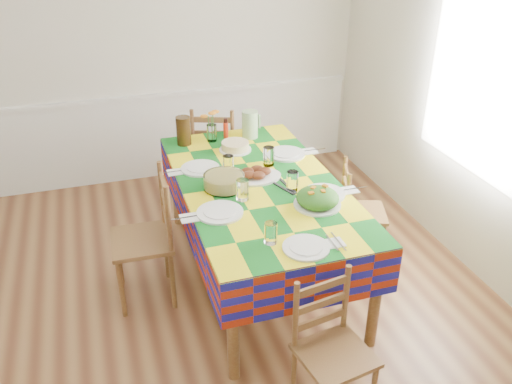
# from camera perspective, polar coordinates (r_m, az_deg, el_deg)

# --- Properties ---
(room) EXTENTS (4.58, 5.08, 2.78)m
(room) POSITION_cam_1_polar(r_m,az_deg,el_deg) (3.20, -7.09, 4.06)
(room) COLOR brown
(room) RESTS_ON ground
(wainscot) EXTENTS (4.41, 0.06, 0.92)m
(wainscot) POSITION_cam_1_polar(r_m,az_deg,el_deg) (5.81, -11.41, 5.95)
(wainscot) COLOR white
(wainscot) RESTS_ON room
(window_right) EXTENTS (0.00, 1.40, 1.40)m
(window_right) POSITION_cam_1_polar(r_m,az_deg,el_deg) (4.35, 22.62, 10.84)
(window_right) COLOR white
(window_right) RESTS_ON room
(dining_table) EXTENTS (1.14, 2.12, 0.82)m
(dining_table) POSITION_cam_1_polar(r_m,az_deg,el_deg) (4.02, 0.36, -0.21)
(dining_table) COLOR brown
(dining_table) RESTS_ON room
(setting_near_head) EXTENTS (0.46, 0.31, 0.14)m
(setting_near_head) POSITION_cam_1_polar(r_m,az_deg,el_deg) (3.26, 4.05, -5.26)
(setting_near_head) COLOR white
(setting_near_head) RESTS_ON dining_table
(setting_left_near) EXTENTS (0.57, 0.34, 0.15)m
(setting_left_near) POSITION_cam_1_polar(r_m,az_deg,el_deg) (3.64, -3.05, -1.27)
(setting_left_near) COLOR white
(setting_left_near) RESTS_ON dining_table
(setting_left_far) EXTENTS (0.55, 0.33, 0.14)m
(setting_left_far) POSITION_cam_1_polar(r_m,az_deg,el_deg) (4.16, -4.92, 2.64)
(setting_left_far) COLOR white
(setting_left_far) RESTS_ON dining_table
(setting_right_near) EXTENTS (0.57, 0.33, 0.15)m
(setting_right_near) POSITION_cam_1_polar(r_m,az_deg,el_deg) (3.85, 6.06, 0.35)
(setting_right_near) COLOR white
(setting_right_near) RESTS_ON dining_table
(setting_right_far) EXTENTS (0.59, 0.34, 0.15)m
(setting_right_far) POSITION_cam_1_polar(r_m,az_deg,el_deg) (4.35, 2.62, 3.97)
(setting_right_far) COLOR white
(setting_right_far) RESTS_ON dining_table
(meat_platter) EXTENTS (0.39, 0.28, 0.08)m
(meat_platter) POSITION_cam_1_polar(r_m,az_deg,el_deg) (4.03, -0.07, 1.86)
(meat_platter) COLOR white
(meat_platter) RESTS_ON dining_table
(salad_platter) EXTENTS (0.32, 0.32, 0.14)m
(salad_platter) POSITION_cam_1_polar(r_m,az_deg,el_deg) (3.69, 6.50, -0.70)
(salad_platter) COLOR white
(salad_platter) RESTS_ON dining_table
(pasta_bowl) EXTENTS (0.30, 0.30, 0.11)m
(pasta_bowl) POSITION_cam_1_polar(r_m,az_deg,el_deg) (3.89, -3.38, 1.11)
(pasta_bowl) COLOR white
(pasta_bowl) RESTS_ON dining_table
(cake) EXTENTS (0.27, 0.27, 0.07)m
(cake) POSITION_cam_1_polar(r_m,az_deg,el_deg) (4.49, -2.20, 4.81)
(cake) COLOR white
(cake) RESTS_ON dining_table
(serving_utensils) EXTENTS (0.15, 0.33, 0.01)m
(serving_utensils) POSITION_cam_1_polar(r_m,az_deg,el_deg) (3.94, 2.84, 0.70)
(serving_utensils) COLOR black
(serving_utensils) RESTS_ON dining_table
(flower_vase) EXTENTS (0.17, 0.14, 0.28)m
(flower_vase) POSITION_cam_1_polar(r_m,az_deg,el_deg) (4.66, -4.71, 6.71)
(flower_vase) COLOR white
(flower_vase) RESTS_ON dining_table
(hot_sauce) EXTENTS (0.04, 0.04, 0.18)m
(hot_sauce) POSITION_cam_1_polar(r_m,az_deg,el_deg) (4.72, -3.20, 6.72)
(hot_sauce) COLOR red
(hot_sauce) RESTS_ON dining_table
(green_pitcher) EXTENTS (0.14, 0.14, 0.24)m
(green_pitcher) POSITION_cam_1_polar(r_m,az_deg,el_deg) (4.72, -0.64, 7.14)
(green_pitcher) COLOR #99C289
(green_pitcher) RESTS_ON dining_table
(tea_pitcher) EXTENTS (0.12, 0.12, 0.24)m
(tea_pitcher) POSITION_cam_1_polar(r_m,az_deg,el_deg) (4.62, -7.65, 6.42)
(tea_pitcher) COLOR #311E0A
(tea_pitcher) RESTS_ON dining_table
(name_card) EXTENTS (0.08, 0.03, 0.02)m
(name_card) POSITION_cam_1_polar(r_m,az_deg,el_deg) (3.19, 5.94, -6.70)
(name_card) COLOR white
(name_card) RESTS_ON dining_table
(chair_near) EXTENTS (0.44, 0.43, 0.88)m
(chair_near) POSITION_cam_1_polar(r_m,az_deg,el_deg) (3.19, 7.93, -16.17)
(chair_near) COLOR brown
(chair_near) RESTS_ON room
(chair_far) EXTENTS (0.55, 0.54, 0.97)m
(chair_far) POSITION_cam_1_polar(r_m,az_deg,el_deg) (5.29, -4.28, 4.06)
(chair_far) COLOR brown
(chair_far) RESTS_ON room
(chair_left) EXTENTS (0.44, 0.46, 1.01)m
(chair_left) POSITION_cam_1_polar(r_m,az_deg,el_deg) (4.00, -11.30, -4.90)
(chair_left) COLOR brown
(chair_left) RESTS_ON room
(chair_right) EXTENTS (0.46, 0.47, 0.84)m
(chair_right) POSITION_cam_1_polar(r_m,az_deg,el_deg) (4.49, 10.75, -2.09)
(chair_right) COLOR brown
(chair_right) RESTS_ON room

